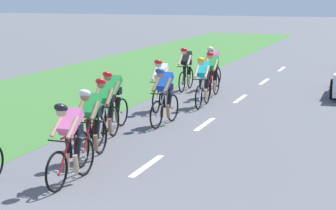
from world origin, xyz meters
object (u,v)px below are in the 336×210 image
Objects in this scene: cyclist_fifth at (164,95)px; cyclist_ninth at (213,67)px; cyclist_seventh at (161,84)px; cyclist_tenth at (186,68)px; cyclist_eleventh at (212,73)px; cyclist_fourth at (106,108)px; cyclist_second at (70,141)px; cyclist_third at (91,123)px; cyclist_eighth at (203,81)px; cyclist_sixth at (113,99)px.

cyclist_ninth is (-0.46, 6.12, 0.00)m from cyclist_fifth.
cyclist_fifth and cyclist_seventh have the same top height.
cyclist_tenth is (-0.45, 3.62, 0.00)m from cyclist_seventh.
cyclist_ninth is at bearing 85.71° from cyclist_seventh.
cyclist_fifth and cyclist_eleventh have the same top height.
cyclist_fourth is at bearing -85.69° from cyclist_tenth.
cyclist_second is at bearing -88.93° from cyclist_fifth.
cyclist_eleventh is at bearing -74.58° from cyclist_ninth.
cyclist_eleventh is at bearing 88.17° from cyclist_third.
cyclist_fourth is at bearing -88.25° from cyclist_seventh.
cyclist_eighth is 3.43m from cyclist_ninth.
cyclist_third is 2.70m from cyclist_sixth.
cyclist_second is 1.50m from cyclist_third.
cyclist_eighth is (0.11, 7.79, 0.00)m from cyclist_second.
cyclist_sixth is at bearing 107.27° from cyclist_fourth.
cyclist_ninth is at bearing 105.42° from cyclist_eleventh.
cyclist_fifth is at bearing 44.70° from cyclist_sixth.
cyclist_fourth is at bearing -91.43° from cyclist_ninth.
cyclist_seventh is 1.00× the size of cyclist_eighth.
cyclist_sixth is at bearing 106.05° from cyclist_third.
cyclist_seventh is 1.00× the size of cyclist_ninth.
cyclist_third is (-0.35, 1.46, 0.00)m from cyclist_second.
cyclist_eighth is at bearing 85.87° from cyclist_third.
cyclist_eleventh is (0.46, -1.68, 0.00)m from cyclist_ninth.
cyclist_eleventh is at bearing 89.96° from cyclist_fifth.
cyclist_second is 1.00× the size of cyclist_fourth.
cyclist_fifth is at bearing 72.16° from cyclist_fourth.
cyclist_eleventh is (-0.20, 1.69, 0.00)m from cyclist_eighth.
cyclist_third is 1.00× the size of cyclist_eleventh.
cyclist_eighth is at bearing -61.87° from cyclist_tenth.
cyclist_eleventh is at bearing 84.14° from cyclist_fourth.
cyclist_fifth is at bearing -77.24° from cyclist_tenth.
cyclist_third is at bearing -74.83° from cyclist_fourth.
cyclist_second is at bearing -82.70° from cyclist_seventh.
cyclist_second is 3.07m from cyclist_fourth.
cyclist_fourth is 1.00× the size of cyclist_tenth.
cyclist_second is 1.00× the size of cyclist_eighth.
cyclist_fifth is 6.13m from cyclist_ninth.
cyclist_seventh is (-0.53, 5.39, 0.00)m from cyclist_third.
cyclist_second and cyclist_eighth have the same top height.
cyclist_fifth and cyclist_eighth have the same top height.
cyclist_eighth is (0.99, 0.94, 0.00)m from cyclist_seventh.
cyclist_fourth is at bearing 104.31° from cyclist_second.
cyclist_tenth is 1.58m from cyclist_eleventh.
cyclist_second and cyclist_ninth have the same top height.
cyclist_seventh is at bearing -136.38° from cyclist_eighth.
cyclist_ninth is (-0.66, 3.37, 0.00)m from cyclist_eighth.
cyclist_eleventh is at bearing 90.55° from cyclist_second.
cyclist_seventh is at bearing 95.61° from cyclist_third.
cyclist_fourth and cyclist_fifth have the same top height.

